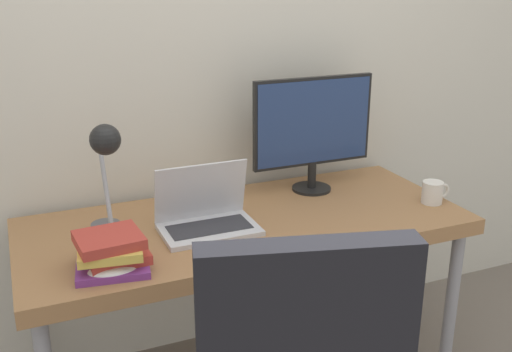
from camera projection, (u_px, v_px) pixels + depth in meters
The scene contains 9 objects.
wall_back at pixel (207, 56), 2.44m from camera, with size 8.00×0.05×2.60m.
desk at pixel (246, 234), 2.28m from camera, with size 1.66×0.71×0.74m.
laptop at pixel (206, 216), 2.16m from camera, with size 0.34×0.23×0.24m.
monitor at pixel (313, 127), 2.47m from camera, with size 0.53×0.17×0.48m.
desk_lamp at pixel (105, 156), 1.96m from camera, with size 0.11×0.27×0.43m.
book_stack at pixel (112, 252), 1.86m from camera, with size 0.25×0.22×0.12m.
tv_remote at pixel (233, 255), 1.95m from camera, with size 0.08×0.14×0.02m.
mug at pixel (433, 192), 2.40m from camera, with size 0.12×0.08×0.09m.
game_controller at pixel (113, 270), 1.83m from camera, with size 0.16×0.10×0.04m.
Camera 1 is at (-0.78, -1.58, 1.64)m, focal length 42.00 mm.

